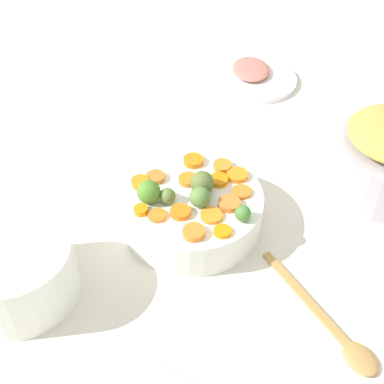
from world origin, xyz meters
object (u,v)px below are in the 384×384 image
serving_bowl_carrots (192,210)px  casserole_dish (16,271)px  wooden_spoon (337,333)px  ham_plate (255,79)px

serving_bowl_carrots → casserole_dish: 0.33m
wooden_spoon → casserole_dish: bearing=-74.5°
casserole_dish → ham_plate: (-0.79, 0.13, -0.05)m
serving_bowl_carrots → wooden_spoon: 0.34m
wooden_spoon → ham_plate: same height
wooden_spoon → casserole_dish: (0.14, -0.50, 0.05)m
serving_bowl_carrots → ham_plate: size_ratio=1.22×
casserole_dish → ham_plate: size_ratio=0.91×
wooden_spoon → ham_plate: bearing=-150.1°
wooden_spoon → casserole_dish: 0.53m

